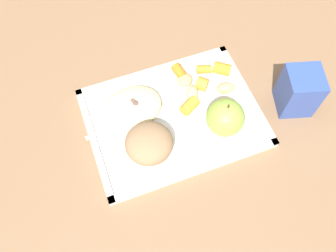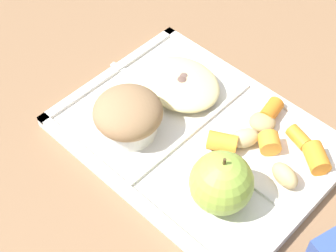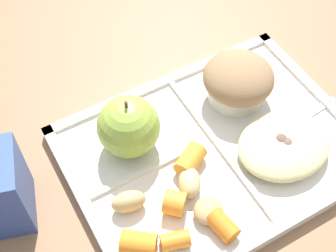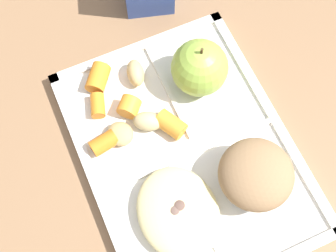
{
  "view_description": "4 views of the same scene",
  "coord_description": "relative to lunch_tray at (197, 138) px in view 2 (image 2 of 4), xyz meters",
  "views": [
    {
      "loc": [
        0.13,
        0.33,
        0.65
      ],
      "look_at": [
        0.02,
        0.03,
        0.05
      ],
      "focal_mm": 38.01,
      "sensor_mm": 36.0,
      "label": 1
    },
    {
      "loc": [
        -0.27,
        0.33,
        0.55
      ],
      "look_at": [
        0.01,
        0.04,
        0.05
      ],
      "focal_mm": 55.35,
      "sensor_mm": 36.0,
      "label": 2
    },
    {
      "loc": [
        -0.21,
        -0.25,
        0.51
      ],
      "look_at": [
        -0.05,
        0.03,
        0.05
      ],
      "focal_mm": 51.53,
      "sensor_mm": 36.0,
      "label": 3
    },
    {
      "loc": [
        0.16,
        -0.1,
        0.57
      ],
      "look_at": [
        -0.03,
        -0.01,
        0.03
      ],
      "focal_mm": 49.1,
      "sensor_mm": 36.0,
      "label": 4
    }
  ],
  "objects": [
    {
      "name": "plastic_fork",
      "position": [
        0.1,
        -0.02,
        0.01
      ],
      "size": [
        0.14,
        0.03,
        0.0
      ],
      "color": "silver",
      "rests_on": "lunch_tray"
    },
    {
      "name": "potato_chunk_golden",
      "position": [
        -0.05,
        -0.03,
        0.02
      ],
      "size": [
        0.04,
        0.05,
        0.02
      ],
      "primitive_type": "ellipsoid",
      "rotation": [
        0.0,
        0.0,
        1.08
      ],
      "color": "tan",
      "rests_on": "lunch_tray"
    },
    {
      "name": "carrot_slice_large",
      "position": [
        -0.14,
        -0.07,
        0.02
      ],
      "size": [
        0.05,
        0.04,
        0.03
      ],
      "primitive_type": "cylinder",
      "rotation": [
        0.0,
        1.57,
        2.49
      ],
      "color": "orange",
      "rests_on": "lunch_tray"
    },
    {
      "name": "potato_chunk_small",
      "position": [
        -0.13,
        -0.02,
        0.02
      ],
      "size": [
        0.04,
        0.03,
        0.03
      ],
      "primitive_type": "ellipsoid",
      "rotation": [
        0.0,
        0.0,
        6.07
      ],
      "color": "tan",
      "rests_on": "lunch_tray"
    },
    {
      "name": "carrot_slice_diagonal",
      "position": [
        -0.08,
        -0.05,
        0.02
      ],
      "size": [
        0.04,
        0.04,
        0.03
      ],
      "primitive_type": "cylinder",
      "rotation": [
        0.0,
        1.57,
        2.38
      ],
      "color": "orange",
      "rests_on": "lunch_tray"
    },
    {
      "name": "lunch_tray",
      "position": [
        0.0,
        0.0,
        0.0
      ],
      "size": [
        0.35,
        0.26,
        0.02
      ],
      "color": "silver",
      "rests_on": "ground"
    },
    {
      "name": "egg_noodle_pile",
      "position": [
        0.07,
        -0.04,
        0.02
      ],
      "size": [
        0.12,
        0.1,
        0.03
      ],
      "primitive_type": "ellipsoid",
      "color": "beige",
      "rests_on": "lunch_tray"
    },
    {
      "name": "carrot_slice_tilted",
      "position": [
        -0.05,
        -0.09,
        0.02
      ],
      "size": [
        0.03,
        0.04,
        0.02
      ],
      "primitive_type": "cylinder",
      "rotation": [
        0.0,
        1.57,
        1.74
      ],
      "color": "orange",
      "rests_on": "lunch_tray"
    },
    {
      "name": "bran_muffin",
      "position": [
        0.07,
        0.06,
        0.04
      ],
      "size": [
        0.09,
        0.09,
        0.06
      ],
      "color": "silver",
      "rests_on": "lunch_tray"
    },
    {
      "name": "ground",
      "position": [
        0.0,
        -0.0,
        -0.01
      ],
      "size": [
        6.0,
        6.0,
        0.0
      ],
      "primitive_type": "plane",
      "color": "#846042"
    },
    {
      "name": "carrot_slice_small",
      "position": [
        -0.1,
        -0.08,
        0.01
      ],
      "size": [
        0.04,
        0.03,
        0.02
      ],
      "primitive_type": "cylinder",
      "rotation": [
        0.0,
        1.57,
        5.99
      ],
      "color": "orange",
      "rests_on": "lunch_tray"
    },
    {
      "name": "meatball_front",
      "position": [
        0.07,
        -0.05,
        0.02
      ],
      "size": [
        0.03,
        0.03,
        0.03
      ],
      "primitive_type": "sphere",
      "color": "brown",
      "rests_on": "lunch_tray"
    },
    {
      "name": "potato_chunk_browned",
      "position": [
        -0.05,
        -0.07,
        0.02
      ],
      "size": [
        0.05,
        0.05,
        0.02
      ],
      "primitive_type": "ellipsoid",
      "rotation": [
        0.0,
        0.0,
        3.71
      ],
      "color": "tan",
      "rests_on": "lunch_tray"
    },
    {
      "name": "carrot_slice_near_corner",
      "position": [
        -0.04,
        -0.01,
        0.02
      ],
      "size": [
        0.05,
        0.04,
        0.02
      ],
      "primitive_type": "cylinder",
      "rotation": [
        0.0,
        1.57,
        3.64
      ],
      "color": "orange",
      "rests_on": "lunch_tray"
    },
    {
      "name": "meatball_center",
      "position": [
        0.07,
        -0.04,
        0.02
      ],
      "size": [
        0.03,
        0.03,
        0.03
      ],
      "primitive_type": "sphere",
      "color": "brown",
      "rests_on": "lunch_tray"
    },
    {
      "name": "green_apple",
      "position": [
        -0.09,
        0.06,
        0.04
      ],
      "size": [
        0.08,
        0.08,
        0.08
      ],
      "color": "#93B742",
      "rests_on": "lunch_tray"
    }
  ]
}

